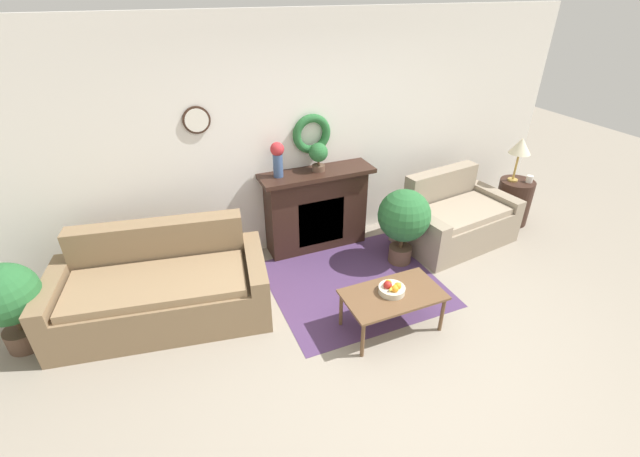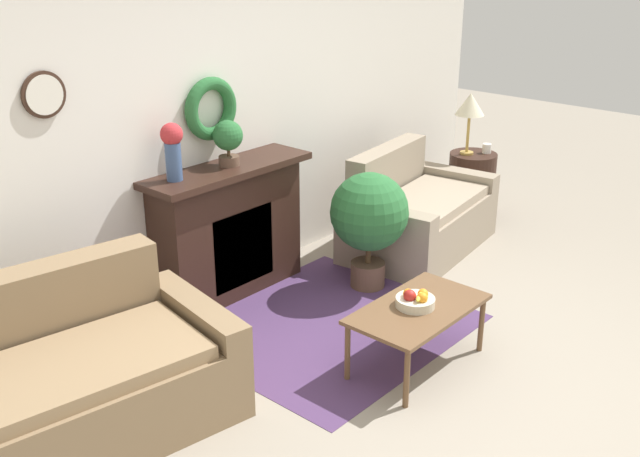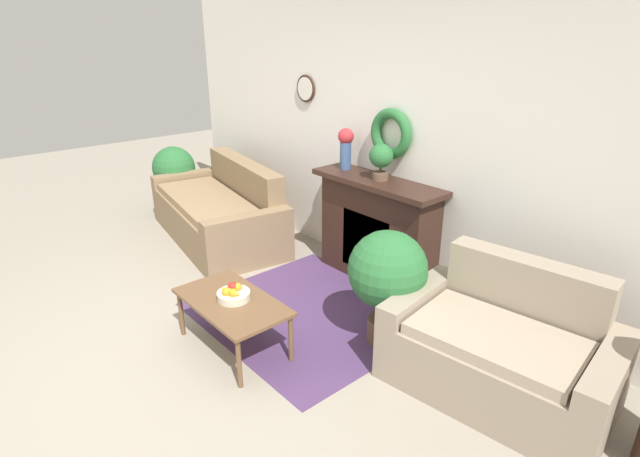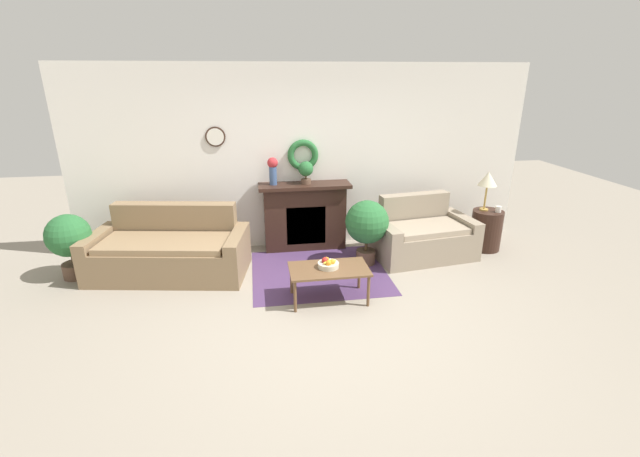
{
  "view_description": "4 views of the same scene",
  "coord_description": "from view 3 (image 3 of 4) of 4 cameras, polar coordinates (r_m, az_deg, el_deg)",
  "views": [
    {
      "loc": [
        -1.81,
        -2.13,
        2.92
      ],
      "look_at": [
        -0.31,
        1.41,
        0.69
      ],
      "focal_mm": 24.0,
      "sensor_mm": 36.0,
      "label": 1
    },
    {
      "loc": [
        -3.49,
        -1.81,
        2.6
      ],
      "look_at": [
        0.07,
        1.33,
        0.7
      ],
      "focal_mm": 42.0,
      "sensor_mm": 36.0,
      "label": 2
    },
    {
      "loc": [
        2.91,
        -1.16,
        2.3
      ],
      "look_at": [
        -0.05,
        1.42,
        0.71
      ],
      "focal_mm": 28.0,
      "sensor_mm": 36.0,
      "label": 3
    },
    {
      "loc": [
        -0.77,
        -3.97,
        2.55
      ],
      "look_at": [
        0.04,
        1.2,
        0.64
      ],
      "focal_mm": 24.0,
      "sensor_mm": 36.0,
      "label": 4
    }
  ],
  "objects": [
    {
      "name": "vase_on_mantel_left",
      "position": [
        4.87,
        2.96,
        9.47
      ],
      "size": [
        0.15,
        0.15,
        0.4
      ],
      "color": "#3D5684",
      "rests_on": "fireplace"
    },
    {
      "name": "loveseat_right",
      "position": [
        3.63,
        20.03,
        -12.95
      ],
      "size": [
        1.52,
        1.04,
        0.86
      ],
      "rotation": [
        0.0,
        0.0,
        0.13
      ],
      "color": "gray",
      "rests_on": "ground_plane"
    },
    {
      "name": "potted_plant_on_mantel",
      "position": [
        4.54,
        6.99,
        7.95
      ],
      "size": [
        0.22,
        0.22,
        0.33
      ],
      "color": "brown",
      "rests_on": "fireplace"
    },
    {
      "name": "ground_plane",
      "position": [
        3.89,
        -16.07,
        -15.3
      ],
      "size": [
        16.0,
        16.0,
        0.0
      ],
      "primitive_type": "plane",
      "color": "gray"
    },
    {
      "name": "fireplace",
      "position": [
        4.78,
        6.52,
        -0.14
      ],
      "size": [
        1.35,
        0.41,
        1.02
      ],
      "color": "#331E16",
      "rests_on": "ground_plane"
    },
    {
      "name": "couch_left",
      "position": [
        5.89,
        -11.35,
        1.81
      ],
      "size": [
        2.14,
        1.28,
        0.88
      ],
      "rotation": [
        0.0,
        0.0,
        -0.17
      ],
      "color": "#846B4C",
      "rests_on": "ground_plane"
    },
    {
      "name": "potted_plant_floor_by_loveseat",
      "position": [
        3.78,
        7.71,
        -5.14
      ],
      "size": [
        0.6,
        0.6,
        0.92
      ],
      "color": "brown",
      "rests_on": "ground_plane"
    },
    {
      "name": "floor_rug",
      "position": [
        4.39,
        -1.23,
        -9.59
      ],
      "size": [
        1.8,
        1.62,
        0.01
      ],
      "color": "#4C335B",
      "rests_on": "ground_plane"
    },
    {
      "name": "potted_plant_floor_by_couch",
      "position": [
        6.9,
        -16.32,
        6.28
      ],
      "size": [
        0.55,
        0.55,
        0.87
      ],
      "color": "brown",
      "rests_on": "ground_plane"
    },
    {
      "name": "wall_back",
      "position": [
        4.66,
        9.12,
        9.95
      ],
      "size": [
        6.8,
        0.16,
        2.7
      ],
      "color": "white",
      "rests_on": "ground_plane"
    },
    {
      "name": "coffee_table",
      "position": [
        3.83,
        -10.01,
        -8.62
      ],
      "size": [
        0.93,
        0.52,
        0.41
      ],
      "color": "brown",
      "rests_on": "ground_plane"
    },
    {
      "name": "fruit_bowl",
      "position": [
        3.8,
        -9.89,
        -7.36
      ],
      "size": [
        0.25,
        0.25,
        0.12
      ],
      "color": "beige",
      "rests_on": "coffee_table"
    }
  ]
}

